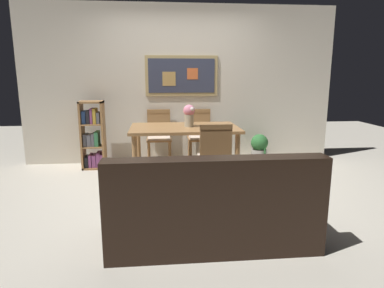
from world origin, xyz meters
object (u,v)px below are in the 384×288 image
at_px(bookshelf, 93,138).
at_px(potted_ivy, 259,148).
at_px(dining_table, 184,133).
at_px(tv_remote, 214,126).
at_px(dining_chair_far_right, 200,132).
at_px(leather_couch, 211,209).
at_px(dining_chair_far_left, 159,133).
at_px(dining_chair_near_right, 214,153).
at_px(flower_vase, 189,114).

height_order(bookshelf, potted_ivy, bookshelf).
bearing_deg(dining_table, tv_remote, -3.86).
xyz_separation_m(dining_chair_far_right, leather_couch, (-0.23, -2.71, -0.23)).
xyz_separation_m(dining_chair_far_left, dining_chair_far_right, (0.68, -0.01, 0.00)).
height_order(dining_chair_near_right, potted_ivy, dining_chair_near_right).
distance_m(dining_table, tv_remote, 0.43).
distance_m(dining_chair_far_left, potted_ivy, 1.70).
distance_m(dining_chair_far_left, tv_remote, 1.14).
bearing_deg(bookshelf, dining_chair_near_right, -39.79).
distance_m(leather_couch, bookshelf, 2.98).
height_order(leather_couch, tv_remote, leather_couch).
relative_size(dining_chair_far_left, tv_remote, 5.62).
xyz_separation_m(dining_chair_near_right, potted_ivy, (1.00, 1.43, -0.28)).
relative_size(dining_chair_near_right, bookshelf, 0.85).
distance_m(dining_chair_near_right, potted_ivy, 1.77).
bearing_deg(bookshelf, tv_remote, -20.05).
xyz_separation_m(dining_chair_near_right, bookshelf, (-1.71, 1.42, -0.04)).
bearing_deg(dining_chair_far_left, potted_ivy, -4.43).
height_order(leather_couch, potted_ivy, leather_couch).
bearing_deg(dining_chair_far_right, dining_chair_far_left, 178.92).
height_order(dining_chair_far_right, bookshelf, bookshelf).
height_order(dining_chair_far_left, flower_vase, flower_vase).
bearing_deg(potted_ivy, dining_table, -153.67).
bearing_deg(dining_chair_near_right, dining_chair_far_left, 113.15).
distance_m(dining_chair_far_right, tv_remote, 0.83).
bearing_deg(dining_table, dining_chair_far_right, 67.86).
height_order(dining_chair_near_right, flower_vase, flower_vase).
height_order(dining_table, dining_chair_far_left, dining_chair_far_left).
bearing_deg(leather_couch, flower_vase, 90.47).
bearing_deg(tv_remote, flower_vase, 175.03).
distance_m(dining_chair_near_right, leather_couch, 1.20).
xyz_separation_m(dining_table, potted_ivy, (1.31, 0.65, -0.40)).
distance_m(potted_ivy, tv_remote, 1.23).
xyz_separation_m(bookshelf, tv_remote, (1.82, -0.66, 0.26)).
relative_size(bookshelf, potted_ivy, 2.14).
xyz_separation_m(dining_table, flower_vase, (0.07, 0.00, 0.27)).
relative_size(dining_table, flower_vase, 4.88).
bearing_deg(flower_vase, dining_chair_near_right, -73.20).
xyz_separation_m(dining_chair_far_right, bookshelf, (-1.71, -0.13, -0.04)).
relative_size(dining_chair_far_left, dining_chair_near_right, 1.00).
xyz_separation_m(leather_couch, bookshelf, (-1.48, 2.58, 0.19)).
relative_size(dining_chair_near_right, tv_remote, 5.62).
bearing_deg(dining_chair_near_right, flower_vase, 106.80).
distance_m(dining_chair_far_right, flower_vase, 0.89).
xyz_separation_m(potted_ivy, tv_remote, (-0.89, -0.68, 0.50)).
height_order(leather_couch, bookshelf, bookshelf).
distance_m(dining_chair_near_right, bookshelf, 2.22).
relative_size(dining_chair_far_left, flower_vase, 2.90).
bearing_deg(bookshelf, dining_chair_far_left, 7.85).
xyz_separation_m(dining_chair_near_right, tv_remote, (0.11, 0.76, 0.22)).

